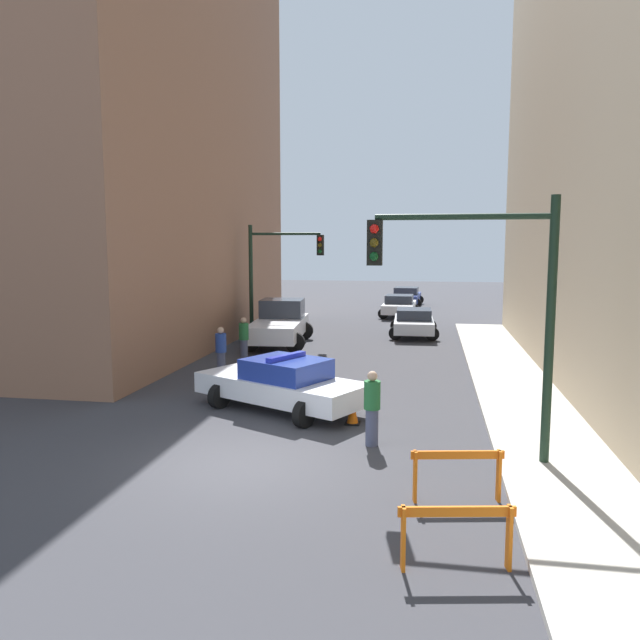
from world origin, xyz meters
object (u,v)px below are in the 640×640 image
at_px(pedestrian_corner, 244,339).
at_px(barrier_front, 457,527).
at_px(police_car, 282,384).
at_px(parked_car_near, 414,322).
at_px(traffic_cone, 353,411).
at_px(white_truck, 280,324).
at_px(barrier_mid, 457,467).
at_px(parked_car_mid, 399,305).
at_px(pedestrian_crossing, 221,351).
at_px(parked_car_far, 406,296).
at_px(traffic_light_far, 274,265).
at_px(traffic_light_near, 489,289).
at_px(pedestrian_sidewalk, 372,407).

xyz_separation_m(pedestrian_corner, barrier_front, (7.21, -13.91, -0.24)).
height_order(police_car, pedestrian_corner, pedestrian_corner).
relative_size(parked_car_near, traffic_cone, 6.65).
bearing_deg(white_truck, barrier_mid, -71.12).
bearing_deg(police_car, parked_car_mid, 21.98).
bearing_deg(barrier_front, parked_car_mid, 94.28).
distance_m(police_car, pedestrian_corner, 7.10).
height_order(pedestrian_crossing, pedestrian_corner, same).
bearing_deg(parked_car_mid, parked_car_near, -80.76).
xyz_separation_m(white_truck, pedestrian_crossing, (-0.35, -6.76, -0.04)).
height_order(parked_car_far, barrier_front, parked_car_far).
xyz_separation_m(traffic_light_far, white_truck, (0.50, -1.11, -2.49)).
bearing_deg(parked_car_mid, parked_car_far, 90.04).
bearing_deg(parked_car_far, traffic_cone, -87.75).
bearing_deg(parked_car_far, barrier_mid, -83.72).
bearing_deg(traffic_cone, traffic_light_far, 112.17).
distance_m(parked_car_near, barrier_front, 21.44).
bearing_deg(pedestrian_corner, barrier_mid, 104.46).
bearing_deg(pedestrian_crossing, traffic_light_near, -114.53).
bearing_deg(parked_car_near, traffic_light_near, -85.87).
bearing_deg(pedestrian_corner, traffic_light_near, 111.65).
bearing_deg(pedestrian_corner, parked_car_far, -121.14).
distance_m(white_truck, parked_car_far, 18.38).
xyz_separation_m(pedestrian_sidewalk, traffic_cone, (-0.61, 1.54, -0.54)).
bearing_deg(parked_car_near, traffic_cone, -96.20).
bearing_deg(parked_car_far, parked_car_mid, -88.80).
relative_size(parked_car_far, pedestrian_crossing, 2.64).
distance_m(white_truck, parked_car_mid, 12.09).
height_order(parked_car_far, pedestrian_sidewalk, pedestrian_sidewalk).
bearing_deg(traffic_cone, barrier_mid, -61.44).
xyz_separation_m(parked_car_far, pedestrian_sidewalk, (0.41, -30.70, 0.19)).
bearing_deg(pedestrian_sidewalk, traffic_cone, -164.78).
xyz_separation_m(parked_car_far, pedestrian_corner, (-5.19, -21.81, 0.19)).
height_order(police_car, white_truck, white_truck).
xyz_separation_m(traffic_light_near, parked_car_mid, (-2.89, 24.87, -2.86)).
relative_size(traffic_light_near, pedestrian_sidewalk, 3.13).
bearing_deg(parked_car_near, police_car, -104.43).
relative_size(white_truck, pedestrian_crossing, 3.35).
relative_size(white_truck, barrier_front, 3.51).
distance_m(parked_car_mid, barrier_mid, 26.94).
relative_size(traffic_light_near, pedestrian_corner, 3.13).
height_order(pedestrian_corner, pedestrian_sidewalk, same).
relative_size(white_truck, pedestrian_sidewalk, 3.35).
relative_size(parked_car_mid, pedestrian_corner, 2.62).
relative_size(pedestrian_crossing, barrier_mid, 1.05).
bearing_deg(traffic_light_far, parked_car_mid, 62.91).
relative_size(pedestrian_sidewalk, traffic_cone, 2.53).
distance_m(police_car, barrier_mid, 6.74).
bearing_deg(police_car, pedestrian_sidewalk, -106.04).
xyz_separation_m(police_car, pedestrian_sidewalk, (2.60, -2.45, 0.14)).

